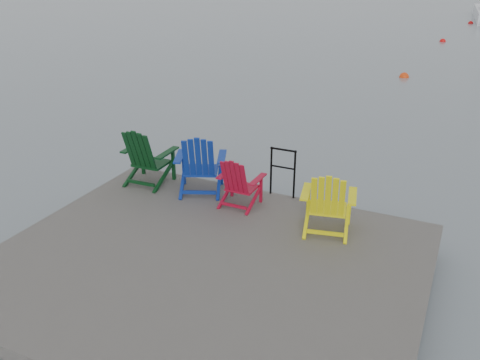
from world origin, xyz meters
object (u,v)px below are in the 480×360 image
at_px(handrail, 283,168).
at_px(chair_blue, 200,163).
at_px(chair_green, 146,156).
at_px(buoy_a, 404,77).
at_px(buoy_b, 443,42).
at_px(buoy_d, 471,24).
at_px(chair_yellow, 328,201).
at_px(chair_red, 239,182).

distance_m(handrail, chair_blue, 1.48).
relative_size(chair_green, buoy_a, 2.87).
bearing_deg(buoy_b, buoy_d, 83.86).
bearing_deg(buoy_a, chair_green, -100.91).
distance_m(chair_green, buoy_d, 34.78).
bearing_deg(buoy_b, handrail, -91.85).
distance_m(handrail, chair_yellow, 1.44).
height_order(chair_green, buoy_b, chair_green).
xyz_separation_m(chair_red, buoy_b, (1.31, 24.69, -0.95)).
distance_m(chair_red, chair_yellow, 1.64).
height_order(chair_blue, buoy_d, chair_blue).
relative_size(chair_green, chair_yellow, 1.06).
xyz_separation_m(chair_blue, buoy_a, (1.60, 13.92, -1.07)).
bearing_deg(handrail, chair_yellow, -40.79).
height_order(chair_green, buoy_d, chair_green).
height_order(chair_yellow, buoy_a, chair_yellow).
height_order(buoy_b, buoy_d, buoy_d).
bearing_deg(chair_blue, handrail, -3.55).
bearing_deg(buoy_a, chair_blue, -96.58).
height_order(buoy_a, buoy_b, buoy_a).
xyz_separation_m(chair_blue, buoy_b, (2.17, 24.48, -1.07)).
xyz_separation_m(handrail, buoy_b, (0.78, 24.00, -1.04)).
bearing_deg(handrail, chair_green, -167.17).
xyz_separation_m(chair_red, chair_yellow, (1.62, -0.25, 0.07)).
xyz_separation_m(chair_yellow, buoy_b, (-0.31, 24.94, -1.03)).
distance_m(handrail, buoy_b, 24.03).
bearing_deg(handrail, buoy_a, 89.11).
distance_m(chair_green, chair_blue, 1.10).
xyz_separation_m(chair_green, chair_yellow, (3.58, -0.37, -0.03)).
relative_size(chair_yellow, buoy_b, 3.02).
relative_size(handrail, buoy_b, 2.59).
relative_size(handrail, chair_red, 1.00).
bearing_deg(chair_blue, buoy_d, 61.83).
bearing_deg(chair_green, buoy_a, 77.65).
xyz_separation_m(chair_yellow, buoy_a, (-0.88, 14.37, -1.03)).
relative_size(chair_blue, buoy_a, 2.92).
distance_m(chair_green, chair_red, 1.97).
bearing_deg(buoy_d, chair_yellow, -91.24).
relative_size(handrail, chair_yellow, 0.86).
bearing_deg(handrail, chair_red, -127.42).
relative_size(handrail, chair_blue, 0.80).
relative_size(chair_green, chair_red, 1.23).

